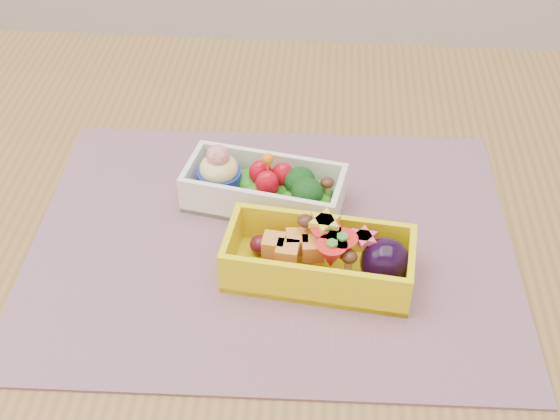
# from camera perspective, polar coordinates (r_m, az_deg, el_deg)

# --- Properties ---
(table) EXTENTS (1.20, 0.80, 0.75)m
(table) POSITION_cam_1_polar(r_m,az_deg,el_deg) (0.82, -1.45, -6.42)
(table) COLOR brown
(table) RESTS_ON ground
(placemat) EXTENTS (0.50, 0.39, 0.00)m
(placemat) POSITION_cam_1_polar(r_m,az_deg,el_deg) (0.73, -0.62, -2.49)
(placemat) COLOR gray
(placemat) RESTS_ON table
(bento_white) EXTENTS (0.18, 0.10, 0.07)m
(bento_white) POSITION_cam_1_polar(r_m,az_deg,el_deg) (0.76, -1.33, 1.80)
(bento_white) COLOR white
(bento_white) RESTS_ON placemat
(bento_yellow) EXTENTS (0.18, 0.10, 0.06)m
(bento_yellow) POSITION_cam_1_polar(r_m,az_deg,el_deg) (0.68, 3.42, -3.78)
(bento_yellow) COLOR yellow
(bento_yellow) RESTS_ON placemat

